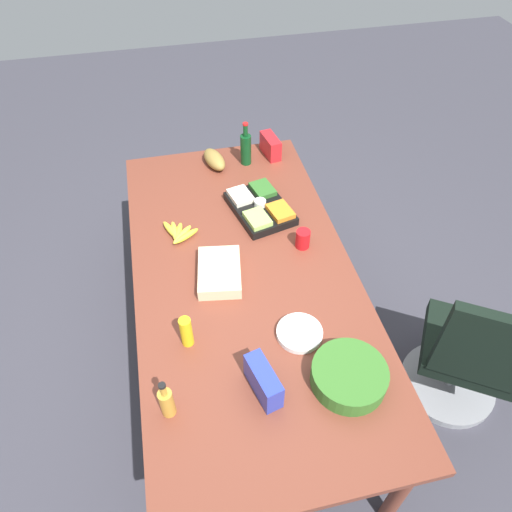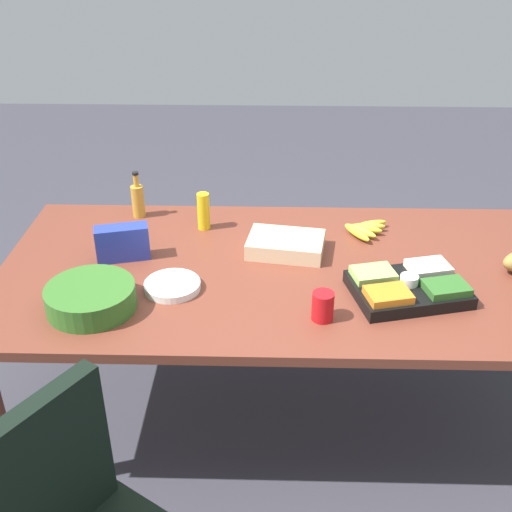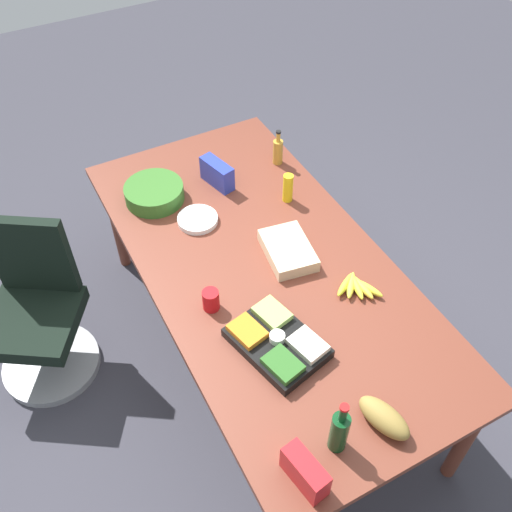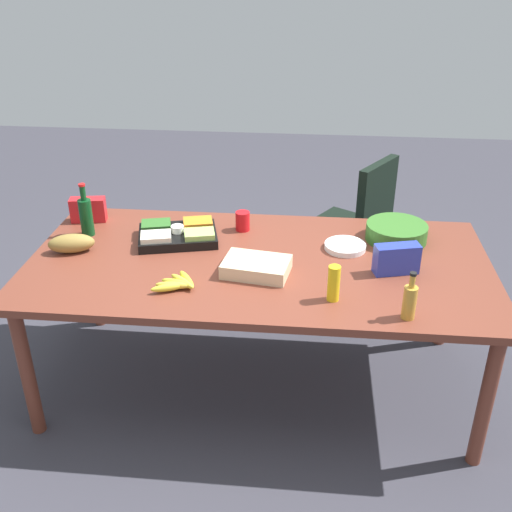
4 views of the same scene
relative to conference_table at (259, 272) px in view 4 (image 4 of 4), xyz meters
The scene contains 15 objects.
ground_plane 0.73m from the conference_table, ahead, with size 10.00×10.00×0.00m, color #3A3943.
conference_table is the anchor object (origin of this frame).
office_chair 1.30m from the conference_table, 115.93° to the right, with size 0.66×0.66×0.98m.
red_solo_cup 0.40m from the conference_table, 70.67° to the right, with size 0.08×0.08×0.11m, color red.
veggie_tray 0.51m from the conference_table, 22.49° to the right, with size 0.48×0.39×0.09m.
mustard_bottle 0.53m from the conference_table, 137.07° to the left, with size 0.06×0.06×0.17m, color yellow.
paper_plate_stack 0.49m from the conference_table, 158.76° to the right, with size 0.22×0.22×0.03m, color white.
banana_bunch 0.48m from the conference_table, 41.20° to the left, with size 0.21×0.21×0.04m.
wine_bottle 1.02m from the conference_table, 12.28° to the right, with size 0.09×0.09×0.30m.
chip_bag_blue 0.70m from the conference_table, behind, with size 0.22×0.08×0.15m, color #283AAE.
sheet_cake 0.17m from the conference_table, 90.20° to the left, with size 0.32×0.22×0.07m, color beige.
bread_loaf 1.00m from the conference_table, ahead, with size 0.24×0.11×0.10m, color olive.
salad_bowl 0.80m from the conference_table, 156.79° to the right, with size 0.33×0.33×0.09m, color #346A25.
dressing_bottle 0.85m from the conference_table, 146.23° to the left, with size 0.08×0.08×0.23m.
chip_bag_red 1.12m from the conference_table, 20.96° to the right, with size 0.20×0.08×0.14m, color red.
Camera 4 is at (-0.25, 2.74, 2.26)m, focal length 42.49 mm.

